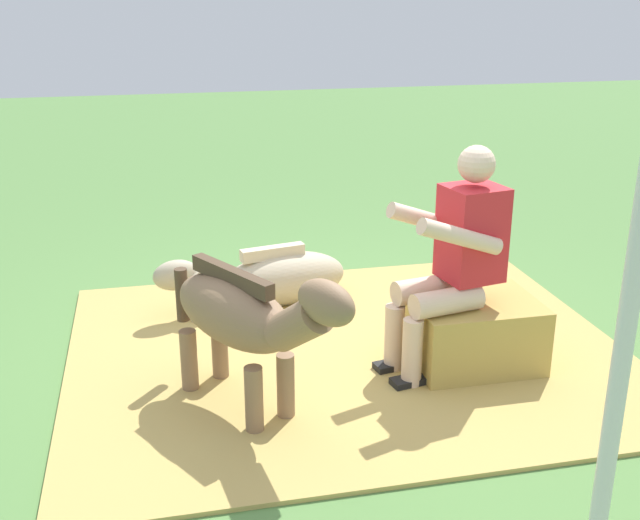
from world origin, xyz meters
name	(u,v)px	position (x,y,z in m)	size (l,w,h in m)	color
ground_plane	(332,357)	(0.00, 0.00, 0.00)	(24.00, 24.00, 0.00)	#568442
hay_patch	(347,352)	(-0.10, -0.03, 0.01)	(3.24, 2.65, 0.02)	tan
hay_bale	(473,333)	(-0.76, 0.28, 0.20)	(0.70, 0.55, 0.40)	tan
person_seated	(453,255)	(-0.60, 0.30, 0.69)	(0.70, 0.50, 1.28)	beige
pony_standing	(244,317)	(0.57, 0.50, 0.53)	(0.84, 1.21, 0.89)	#8C6B4C
pony_lying	(270,279)	(0.23, -0.85, 0.19)	(1.36, 0.57, 0.42)	tan
tent_pole_left	(631,297)	(-0.39, 2.13, 1.21)	(0.06, 0.06, 2.41)	silver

